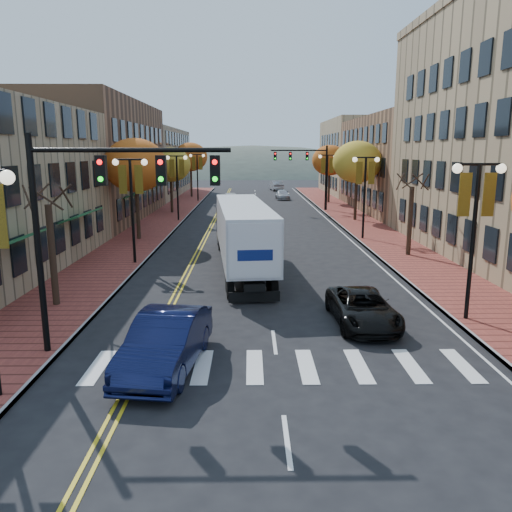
{
  "coord_description": "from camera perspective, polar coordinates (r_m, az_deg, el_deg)",
  "views": [
    {
      "loc": [
        -0.83,
        -12.24,
        6.49
      ],
      "look_at": [
        -0.58,
        7.99,
        2.2
      ],
      "focal_mm": 35.0,
      "sensor_mm": 36.0,
      "label": 1
    }
  ],
  "objects": [
    {
      "name": "ground",
      "position": [
        13.88,
        2.93,
        -15.92
      ],
      "size": [
        200.0,
        200.0,
        0.0
      ],
      "primitive_type": "plane",
      "color": "black",
      "rests_on": "ground"
    },
    {
      "name": "sidewalk_left",
      "position": [
        45.93,
        -10.96,
        3.72
      ],
      "size": [
        4.0,
        85.0,
        0.15
      ],
      "primitive_type": "cube",
      "color": "brown",
      "rests_on": "ground"
    },
    {
      "name": "sidewalk_right",
      "position": [
        46.25,
        11.6,
        3.75
      ],
      "size": [
        4.0,
        85.0,
        0.15
      ],
      "primitive_type": "cube",
      "color": "brown",
      "rests_on": "ground"
    },
    {
      "name": "building_left_mid",
      "position": [
        50.89,
        -19.55,
        10.18
      ],
      "size": [
        12.0,
        24.0,
        11.0
      ],
      "primitive_type": "cube",
      "color": "brown",
      "rests_on": "ground"
    },
    {
      "name": "building_left_far",
      "position": [
        75.02,
        -13.37,
        10.32
      ],
      "size": [
        12.0,
        26.0,
        9.5
      ],
      "primitive_type": "cube",
      "color": "#9E8966",
      "rests_on": "ground"
    },
    {
      "name": "building_right_mid",
      "position": [
        57.6,
        19.2,
        9.84
      ],
      "size": [
        15.0,
        24.0,
        10.0
      ],
      "primitive_type": "cube",
      "color": "brown",
      "rests_on": "ground"
    },
    {
      "name": "building_right_far",
      "position": [
        78.66,
        13.78,
        10.91
      ],
      "size": [
        15.0,
        20.0,
        11.0
      ],
      "primitive_type": "cube",
      "color": "#9E8966",
      "rests_on": "ground"
    },
    {
      "name": "tree_left_a",
      "position": [
        22.23,
        -22.24,
        0.08
      ],
      "size": [
        0.28,
        0.28,
        4.2
      ],
      "color": "#382619",
      "rests_on": "sidewalk_left"
    },
    {
      "name": "tree_left_b",
      "position": [
        37.16,
        -13.61,
        10.03
      ],
      "size": [
        4.48,
        4.48,
        7.21
      ],
      "color": "#382619",
      "rests_on": "sidewalk_left"
    },
    {
      "name": "tree_left_c",
      "position": [
        52.89,
        -9.74,
        10.25
      ],
      "size": [
        4.16,
        4.16,
        6.69
      ],
      "color": "#382619",
      "rests_on": "sidewalk_left"
    },
    {
      "name": "tree_left_d",
      "position": [
        70.72,
        -7.48,
        11.15
      ],
      "size": [
        4.61,
        4.61,
        7.42
      ],
      "color": "#382619",
      "rests_on": "sidewalk_left"
    },
    {
      "name": "tree_right_b",
      "position": [
        32.08,
        17.19,
        3.84
      ],
      "size": [
        0.28,
        0.28,
        4.2
      ],
      "color": "#382619",
      "rests_on": "sidewalk_right"
    },
    {
      "name": "tree_right_c",
      "position": [
        47.28,
        11.49,
        10.47
      ],
      "size": [
        4.48,
        4.48,
        7.21
      ],
      "color": "#382619",
      "rests_on": "sidewalk_right"
    },
    {
      "name": "tree_right_d",
      "position": [
        63.02,
        8.42,
        10.75
      ],
      "size": [
        4.35,
        4.35,
        7.0
      ],
      "color": "#382619",
      "rests_on": "sidewalk_right"
    },
    {
      "name": "lamp_left_b",
      "position": [
        29.1,
        -14.06,
        7.29
      ],
      "size": [
        1.96,
        0.36,
        6.05
      ],
      "color": "black",
      "rests_on": "ground"
    },
    {
      "name": "lamp_left_c",
      "position": [
        46.77,
        -9.01,
        9.13
      ],
      "size": [
        1.96,
        0.36,
        6.05
      ],
      "color": "black",
      "rests_on": "ground"
    },
    {
      "name": "lamp_left_d",
      "position": [
        64.62,
        -6.73,
        9.94
      ],
      "size": [
        1.96,
        0.36,
        6.05
      ],
      "color": "black",
      "rests_on": "ground"
    },
    {
      "name": "lamp_right_a",
      "position": [
        20.17,
        23.79,
        4.71
      ],
      "size": [
        1.96,
        0.36,
        6.05
      ],
      "color": "black",
      "rests_on": "ground"
    },
    {
      "name": "lamp_right_b",
      "position": [
        37.25,
        12.36,
        8.32
      ],
      "size": [
        1.96,
        0.36,
        6.05
      ],
      "color": "black",
      "rests_on": "ground"
    },
    {
      "name": "lamp_right_c",
      "position": [
        54.92,
        8.14,
        9.56
      ],
      "size": [
        1.96,
        0.36,
        6.05
      ],
      "color": "black",
      "rests_on": "ground"
    },
    {
      "name": "traffic_mast_near",
      "position": [
        16.0,
        -17.66,
        5.8
      ],
      "size": [
        6.1,
        0.35,
        7.0
      ],
      "color": "black",
      "rests_on": "ground"
    },
    {
      "name": "traffic_mast_far",
      "position": [
        54.62,
        6.03,
        10.26
      ],
      "size": [
        6.1,
        0.34,
        7.0
      ],
      "color": "black",
      "rests_on": "ground"
    },
    {
      "name": "semi_truck",
      "position": [
        27.84,
        -1.68,
        3.03
      ],
      "size": [
        3.76,
        14.99,
        3.71
      ],
      "rotation": [
        0.0,
        0.0,
        0.1
      ],
      "color": "black",
      "rests_on": "ground"
    },
    {
      "name": "navy_sedan",
      "position": [
        15.47,
        -10.25,
        -9.62
      ],
      "size": [
        2.45,
        5.32,
        1.69
      ],
      "primitive_type": "imported",
      "rotation": [
        0.0,
        0.0,
        -0.13
      ],
      "color": "#0D1235",
      "rests_on": "ground"
    },
    {
      "name": "black_suv",
      "position": [
        19.4,
        12.09,
        -5.82
      ],
      "size": [
        2.3,
        4.74,
        1.3
      ],
      "primitive_type": "imported",
      "rotation": [
        0.0,
        0.0,
        0.03
      ],
      "color": "black",
      "rests_on": "ground"
    },
    {
      "name": "car_far_white",
      "position": [
        60.39,
        -2.88,
        6.54
      ],
      "size": [
        2.37,
        4.8,
        1.57
      ],
      "primitive_type": "imported",
      "rotation": [
        0.0,
        0.0,
        0.11
      ],
      "color": "silver",
      "rests_on": "ground"
    },
    {
      "name": "car_far_silver",
      "position": [
        68.04,
        3.04,
        7.0
      ],
      "size": [
        1.91,
        4.28,
        1.22
      ],
      "primitive_type": "imported",
      "rotation": [
        0.0,
        0.0,
        0.05
      ],
      "color": "#A2A3AA",
      "rests_on": "ground"
    },
    {
      "name": "car_far_oncoming",
      "position": [
        83.2,
        2.32,
        8.04
      ],
      "size": [
        2.33,
        5.01,
        1.59
      ],
      "primitive_type": "imported",
      "rotation": [
        0.0,
        0.0,
        3.28
      ],
      "color": "#94949B",
      "rests_on": "ground"
    }
  ]
}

